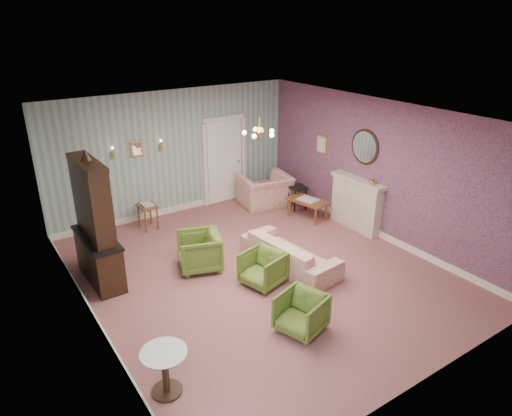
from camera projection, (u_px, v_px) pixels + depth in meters
floor at (259, 271)px, 8.66m from camera, size 7.00×7.00×0.00m
ceiling at (260, 117)px, 7.54m from camera, size 7.00×7.00×0.00m
wall_back at (175, 153)px, 10.78m from camera, size 6.00×0.00×6.00m
wall_front at (428, 291)px, 5.42m from camera, size 6.00×0.00×6.00m
wall_left at (84, 243)px, 6.56m from camera, size 0.00×7.00×7.00m
wall_right at (378, 170)px, 9.64m from camera, size 0.00×7.00×7.00m
wall_right_floral at (378, 170)px, 9.63m from camera, size 0.00×7.00×7.00m
door at (224, 160)px, 11.56m from camera, size 1.12×0.12×2.16m
olive_chair_a at (301, 311)px, 6.94m from camera, size 0.78×0.80×0.67m
olive_chair_b at (263, 267)px, 8.15m from camera, size 0.77×0.80×0.68m
olive_chair_c at (199, 250)px, 8.64m from camera, size 0.91×0.94×0.78m
sofa_chintz at (290, 248)px, 8.68m from camera, size 0.81×2.08×0.79m
wingback_chair at (265, 185)px, 11.47m from camera, size 1.30×0.95×1.04m
dresser at (94, 220)px, 7.94m from camera, size 0.52×1.44×2.38m
fireplace at (356, 204)px, 10.21m from camera, size 0.30×1.40×1.16m
mantel_vase at (372, 181)px, 9.64m from camera, size 0.15×0.15×0.15m
oval_mirror at (365, 147)px, 9.77m from camera, size 0.04×0.76×0.84m
framed_print at (322, 144)px, 10.91m from camera, size 0.04×0.34×0.42m
coffee_table at (307, 209)px, 10.83m from camera, size 0.70×1.01×0.47m
side_table_black at (297, 198)px, 11.34m from camera, size 0.44×0.44×0.58m
pedestal_table at (165, 372)px, 5.79m from camera, size 0.72×0.72×0.64m
nesting_table at (148, 216)px, 10.30m from camera, size 0.39×0.48×0.61m
gilt_mirror_back at (137, 149)px, 10.19m from camera, size 0.28×0.06×0.36m
sconce_left at (112, 153)px, 9.89m from camera, size 0.16×0.12×0.30m
sconce_right at (161, 145)px, 10.46m from camera, size 0.16×0.12×0.30m
chandelier at (259, 133)px, 7.64m from camera, size 0.56×0.56×0.36m
burgundy_cushion at (267, 189)px, 11.34m from camera, size 0.41×0.28×0.39m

